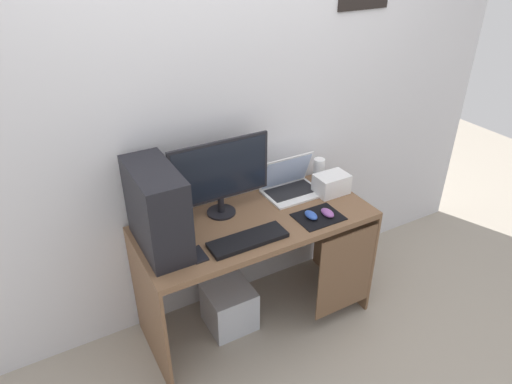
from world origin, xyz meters
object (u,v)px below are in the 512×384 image
speaker (319,170)px  mouse_right (327,213)px  monitor (220,175)px  projector (331,184)px  subwoofer (229,307)px  mouse_left (311,215)px  laptop (290,185)px  pc_tower (157,209)px  keyboard (248,240)px  cell_phone (198,255)px

speaker → mouse_right: size_ratio=1.61×
monitor → projector: bearing=-9.2°
subwoofer → mouse_left: bearing=-21.6°
laptop → subwoofer: bearing=-165.4°
pc_tower → subwoofer: bearing=0.9°
laptop → pc_tower: bearing=-171.1°
laptop → mouse_left: size_ratio=3.51×
pc_tower → keyboard: 0.49m
projector → mouse_right: bearing=-131.4°
projector → mouse_right: projector is taller
mouse_right → cell_phone: (-0.78, 0.03, -0.02)m
cell_phone → subwoofer: size_ratio=0.47×
keyboard → mouse_right: (0.51, -0.00, 0.01)m
monitor → keyboard: (0.00, -0.31, -0.24)m
pc_tower → mouse_left: (0.81, -0.17, -0.20)m
speaker → monitor: bearing=-176.0°
laptop → keyboard: size_ratio=0.80×
laptop → projector: (0.21, -0.13, 0.01)m
laptop → mouse_left: bearing=-101.3°
monitor → speaker: bearing=4.0°
subwoofer → speaker: bearing=12.4°
monitor → laptop: size_ratio=1.71×
pc_tower → laptop: 0.90m
keyboard → projector: bearing=16.1°
subwoofer → cell_phone: bearing=-144.4°
laptop → keyboard: 0.57m
laptop → speaker: bearing=7.5°
monitor → laptop: 0.52m
projector → mouse_left: 0.33m
speaker → mouse_right: (-0.20, -0.36, -0.06)m
pc_tower → projector: size_ratio=2.27×
laptop → speaker: laptop is taller
monitor → laptop: monitor is taller
speaker → subwoofer: 1.02m
keyboard → mouse_right: size_ratio=4.38×
mouse_right → speaker: bearing=61.3°
pc_tower → mouse_left: pc_tower is taller
projector → subwoofer: projector is taller
laptop → keyboard: (-0.47, -0.33, -0.03)m
cell_phone → pc_tower: bearing=128.0°
speaker → projector: 0.16m
monitor → subwoofer: bearing=-105.0°
keyboard → pc_tower: bearing=154.8°
keyboard → mouse_left: 0.41m
subwoofer → keyboard: bearing=-80.7°
monitor → speaker: 0.73m
speaker → keyboard: size_ratio=0.37×
keyboard → subwoofer: (-0.03, 0.19, -0.62)m
cell_phone → subwoofer: (0.24, 0.17, -0.61)m
subwoofer → pc_tower: bearing=-179.1°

